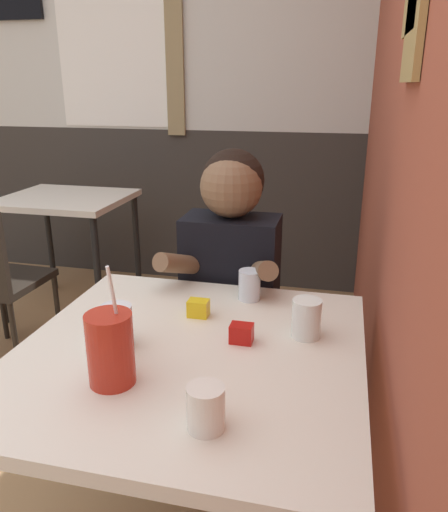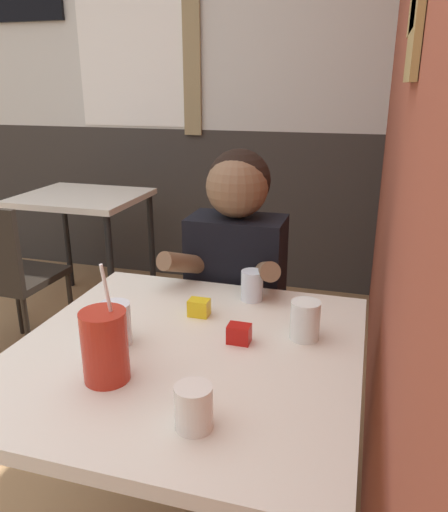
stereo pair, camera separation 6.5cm
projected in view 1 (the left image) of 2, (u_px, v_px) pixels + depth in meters
brick_wall_right at (394, 97)px, 1.91m from camera, size 0.08×4.56×2.70m
back_wall at (175, 91)px, 3.41m from camera, size 5.57×0.09×2.70m
main_table at (189, 373)px, 1.30m from camera, size 0.88×0.90×0.75m
background_table at (67, 212)px, 3.07m from camera, size 0.74×0.64×0.75m
person_seated at (231, 299)px, 1.85m from camera, size 0.42×0.41×1.19m
cocktail_pitcher at (110, 349)px, 1.11m from camera, size 0.11×0.11×0.29m
glass_near_pitcher at (117, 326)px, 1.28m from camera, size 0.08×0.08×0.11m
glass_center at (306, 318)px, 1.33m from camera, size 0.08×0.08×0.11m
glass_far_side at (206, 408)px, 0.97m from camera, size 0.08×0.08×0.09m
glass_by_brick at (249, 285)px, 1.56m from camera, size 0.07×0.07×0.10m
condiment_ketchup at (241, 333)px, 1.31m from camera, size 0.06×0.04×0.05m
condiment_mustard at (198, 308)px, 1.46m from camera, size 0.06×0.04×0.05m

